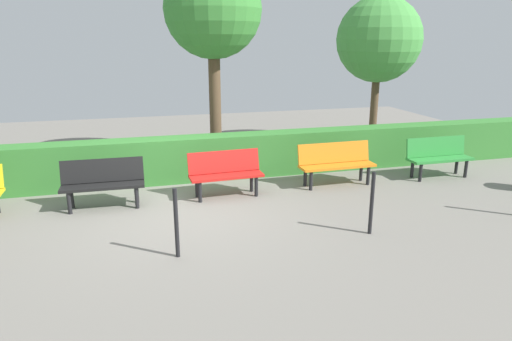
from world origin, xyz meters
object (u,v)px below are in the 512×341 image
at_px(tree_near, 379,40).
at_px(bench_orange, 336,162).
at_px(bench_green, 438,155).
at_px(bench_red, 225,172).
at_px(bench_black, 103,181).
at_px(tree_mid, 213,11).

bearing_deg(tree_near, bench_orange, 49.86).
relative_size(bench_green, bench_red, 1.02).
bearing_deg(tree_near, bench_green, 88.57).
bearing_deg(bench_green, bench_red, 0.02).
distance_m(bench_black, tree_near, 8.01).
relative_size(bench_green, bench_black, 1.00).
relative_size(bench_red, bench_black, 0.98).
bearing_deg(bench_black, bench_red, -178.23).
xyz_separation_m(bench_red, bench_black, (2.23, 0.02, 0.00)).
distance_m(bench_orange, tree_mid, 4.43).
height_order(bench_green, bench_red, bench_green).
relative_size(bench_orange, bench_red, 1.12).
xyz_separation_m(tree_near, tree_mid, (4.49, 0.41, 0.64)).
xyz_separation_m(bench_green, tree_near, (-0.07, -3.00, 2.40)).
bearing_deg(bench_orange, bench_black, 0.57).
xyz_separation_m(bench_green, bench_black, (6.94, 0.03, -0.00)).
bearing_deg(bench_red, bench_green, 177.56).
height_order(bench_red, tree_near, tree_near).
bearing_deg(bench_orange, bench_red, 1.44).
relative_size(bench_red, tree_near, 0.35).
xyz_separation_m(bench_black, tree_mid, (-2.52, -2.62, 3.04)).
height_order(bench_black, tree_mid, tree_mid).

